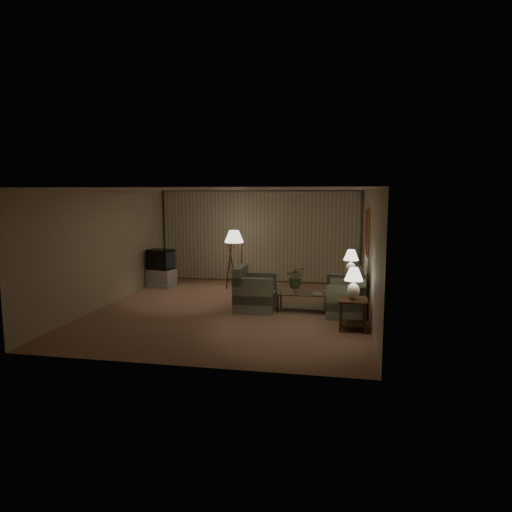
{
  "coord_description": "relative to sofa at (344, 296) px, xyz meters",
  "views": [
    {
      "loc": [
        2.39,
        -9.83,
        2.61
      ],
      "look_at": [
        0.44,
        0.6,
        1.15
      ],
      "focal_mm": 32.0,
      "sensor_mm": 36.0,
      "label": 1
    }
  ],
  "objects": [
    {
      "name": "tv_cabinet",
      "position": [
        -5.05,
        1.82,
        -0.11
      ],
      "size": [
        0.97,
        0.82,
        0.5
      ],
      "primitive_type": "cube",
      "rotation": [
        0.0,
        0.0,
        -0.25
      ],
      "color": "#AAAAAD",
      "rests_on": "ground"
    },
    {
      "name": "side_table_near",
      "position": [
        0.15,
        -1.35,
        0.06
      ],
      "size": [
        0.55,
        0.55,
        0.6
      ],
      "color": "#371F0F",
      "rests_on": "ground"
    },
    {
      "name": "flowers",
      "position": [
        -1.07,
        -0.1,
        0.47
      ],
      "size": [
        0.46,
        0.4,
        0.49
      ],
      "primitive_type": "imported",
      "rotation": [
        0.0,
        0.0,
        0.05
      ],
      "color": "#487333",
      "rests_on": "vase"
    },
    {
      "name": "vase",
      "position": [
        -1.07,
        -0.1,
        0.14
      ],
      "size": [
        0.2,
        0.2,
        0.16
      ],
      "primitive_type": "imported",
      "rotation": [
        0.0,
        0.0,
        -0.36
      ],
      "color": "silver",
      "rests_on": "coffee_table"
    },
    {
      "name": "ground",
      "position": [
        -2.5,
        -0.25,
        -0.36
      ],
      "size": [
        7.0,
        7.0,
        0.0
      ],
      "primitive_type": "plane",
      "color": "tan",
      "rests_on": "ground"
    },
    {
      "name": "table_lamp_far",
      "position": [
        0.15,
        1.25,
        0.62
      ],
      "size": [
        0.37,
        0.37,
        0.64
      ],
      "color": "white",
      "rests_on": "side_table_far"
    },
    {
      "name": "table_lamp_near",
      "position": [
        0.15,
        -1.35,
        0.61
      ],
      "size": [
        0.36,
        0.36,
        0.61
      ],
      "color": "white",
      "rests_on": "side_table_near"
    },
    {
      "name": "side_table_far",
      "position": [
        0.15,
        1.25,
        0.05
      ],
      "size": [
        0.55,
        0.46,
        0.6
      ],
      "color": "#371F0F",
      "rests_on": "ground"
    },
    {
      "name": "coffee_table",
      "position": [
        -0.92,
        -0.1,
        -0.08
      ],
      "size": [
        1.17,
        0.64,
        0.41
      ],
      "color": "silver",
      "rests_on": "ground"
    },
    {
      "name": "book",
      "position": [
        -0.67,
        -0.2,
        0.07
      ],
      "size": [
        0.21,
        0.26,
        0.02
      ],
      "primitive_type": "imported",
      "rotation": [
        0.0,
        0.0,
        0.19
      ],
      "color": "olive",
      "rests_on": "coffee_table"
    },
    {
      "name": "ottoman",
      "position": [
        -2.36,
        1.38,
        -0.14
      ],
      "size": [
        0.75,
        0.75,
        0.43
      ],
      "primitive_type": "cylinder",
      "rotation": [
        0.0,
        0.0,
        0.17
      ],
      "color": "#9F5A35",
      "rests_on": "ground"
    },
    {
      "name": "crt_tv",
      "position": [
        -5.05,
        1.82,
        0.42
      ],
      "size": [
        0.88,
        0.78,
        0.56
      ],
      "primitive_type": "cube",
      "rotation": [
        0.0,
        0.0,
        -0.25
      ],
      "color": "black",
      "rests_on": "tv_cabinet"
    },
    {
      "name": "floor_lamp",
      "position": [
        -2.98,
        1.99,
        0.49
      ],
      "size": [
        0.52,
        0.52,
        1.61
      ],
      "color": "#371F0F",
      "rests_on": "ground"
    },
    {
      "name": "armchair",
      "position": [
        -1.97,
        -0.2,
        0.04
      ],
      "size": [
        0.98,
        0.93,
        0.78
      ],
      "rotation": [
        0.0,
        0.0,
        1.6
      ],
      "color": "gray",
      "rests_on": "ground"
    },
    {
      "name": "room_shell",
      "position": [
        -2.48,
        1.25,
        1.39
      ],
      "size": [
        6.04,
        7.02,
        2.72
      ],
      "color": "#C4B897",
      "rests_on": "ground"
    },
    {
      "name": "sofa",
      "position": [
        0.0,
        0.0,
        0.0
      ],
      "size": [
        1.64,
        0.87,
        0.71
      ],
      "rotation": [
        0.0,
        0.0,
        -1.55
      ],
      "color": "gray",
      "rests_on": "ground"
    }
  ]
}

